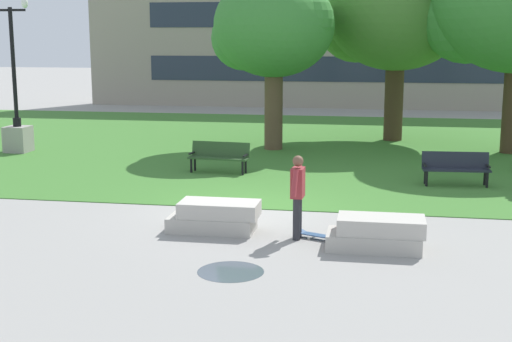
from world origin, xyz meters
TOP-DOWN VIEW (x-y plane):
  - ground_plane at (0.00, 0.00)m, footprint 140.00×140.00m
  - grass_lawn at (0.00, 10.00)m, footprint 40.00×20.00m
  - concrete_block_center at (-0.36, -2.01)m, footprint 1.89×0.90m
  - concrete_block_left at (3.00, -2.74)m, footprint 1.86×0.90m
  - person_skateboarder at (1.40, -2.28)m, footprint 0.26×1.16m
  - skateboard at (1.89, -2.29)m, footprint 1.02×0.58m
  - puddle at (0.50, -4.53)m, footprint 1.17×1.17m
  - park_bench_near_left at (5.07, 3.62)m, footprint 1.83×0.64m
  - park_bench_near_right at (-1.71, 4.32)m, footprint 1.84×0.69m
  - lamp_post_left at (-9.53, 6.82)m, footprint 1.32×0.80m
  - tree_far_left at (-0.82, 9.01)m, footprint 4.46×4.25m
  - tree_near_right at (3.43, 12.01)m, footprint 5.87×5.60m
  - building_facade_distant at (0.96, 24.50)m, footprint 29.79×1.03m

SIDE VIEW (x-z plane):
  - ground_plane at x=0.00m, z-range 0.00..0.00m
  - puddle at x=0.50m, z-range 0.00..0.01m
  - grass_lawn at x=0.00m, z-range 0.00..0.02m
  - skateboard at x=1.89m, z-range 0.02..0.15m
  - concrete_block_center at x=-0.36m, z-range -0.01..0.63m
  - concrete_block_left at x=3.00m, z-range -0.01..0.63m
  - park_bench_near_left at x=5.07m, z-range 0.09..0.99m
  - park_bench_near_right at x=-1.71m, z-range 0.09..0.99m
  - person_skateboarder at x=1.40m, z-range 0.11..1.82m
  - lamp_post_left at x=-9.53m, z-range -1.59..3.79m
  - tree_far_left at x=-0.82m, z-range 1.22..7.40m
  - building_facade_distant at x=0.96m, z-range -0.01..9.71m
  - tree_near_right at x=3.43m, z-range 1.29..8.74m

